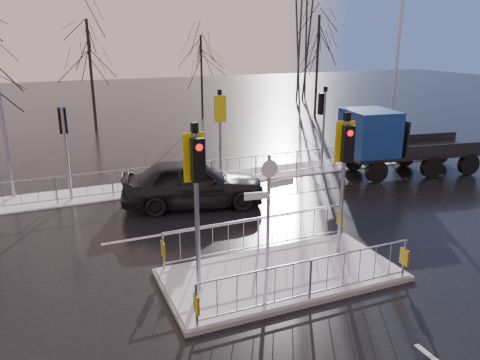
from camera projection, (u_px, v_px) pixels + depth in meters
name	position (u px, v px, depth m)	size (l,w,h in m)	color
ground	(281.00, 277.00, 11.98)	(120.00, 120.00, 0.00)	black
snow_verge	(185.00, 183.00, 19.53)	(30.00, 2.00, 0.04)	white
lane_markings	(287.00, 283.00, 11.68)	(8.00, 11.38, 0.01)	silver
traffic_island	(281.00, 263.00, 11.87)	(6.00, 3.04, 4.15)	slate
far_kerb_fixtures	(194.00, 162.00, 18.90)	(18.00, 0.65, 3.83)	#9397A0
car_far_lane	(193.00, 183.00, 16.79)	(2.05, 5.08, 1.73)	black
flatbed_truck	(387.00, 140.00, 20.41)	(6.52, 3.16, 2.90)	black
tree_far_a	(89.00, 54.00, 29.14)	(3.75, 3.75, 7.08)	black
tree_far_b	(201.00, 61.00, 34.09)	(3.25, 3.25, 6.14)	black
tree_far_c	(318.00, 47.00, 34.16)	(4.00, 4.00, 7.55)	black
street_lamp_right	(397.00, 69.00, 22.11)	(1.25, 0.18, 8.00)	#9397A0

